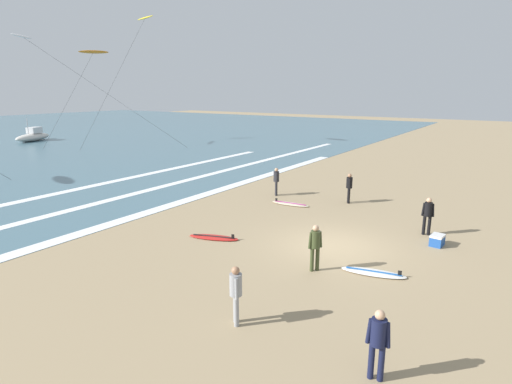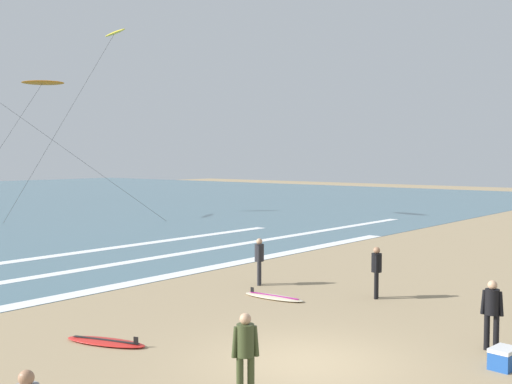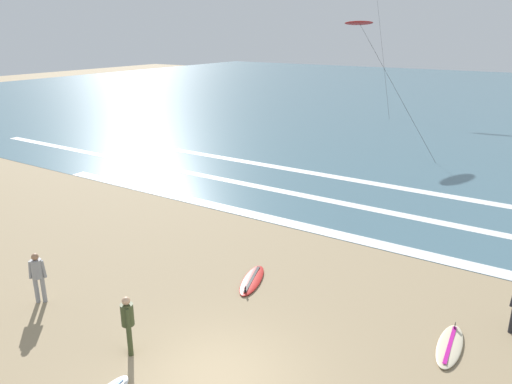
# 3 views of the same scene
# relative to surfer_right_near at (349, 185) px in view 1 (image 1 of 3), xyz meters

# --- Properties ---
(ground_plane) EXTENTS (160.00, 160.00, 0.00)m
(ground_plane) POSITION_rel_surfer_right_near_xyz_m (-6.38, -1.87, -0.96)
(ground_plane) COLOR #9E8763
(wave_foam_shoreline) EXTENTS (37.18, 0.77, 0.01)m
(wave_foam_shoreline) POSITION_rel_surfer_right_near_xyz_m (-5.02, 7.57, -0.94)
(wave_foam_shoreline) COLOR white
(wave_foam_shoreline) RESTS_ON ocean_surface
(wave_foam_mid_break) EXTENTS (58.38, 0.61, 0.01)m
(wave_foam_mid_break) POSITION_rel_surfer_right_near_xyz_m (-6.55, 11.13, -0.94)
(wave_foam_mid_break) COLOR white
(wave_foam_mid_break) RESTS_ON ocean_surface
(wave_foam_outer_break) EXTENTS (38.64, 0.68, 0.01)m
(wave_foam_outer_break) POSITION_rel_surfer_right_near_xyz_m (-6.68, 14.94, -0.94)
(wave_foam_outer_break) COLOR white
(wave_foam_outer_break) RESTS_ON ocean_surface
(surfer_right_near) EXTENTS (0.50, 0.32, 1.60)m
(surfer_right_near) POSITION_rel_surfer_right_near_xyz_m (0.00, 0.00, 0.00)
(surfer_right_near) COLOR black
(surfer_right_near) RESTS_ON ground
(surfer_mid_group) EXTENTS (0.47, 0.36, 1.60)m
(surfer_mid_group) POSITION_rel_surfer_right_near_xyz_m (-0.74, 4.08, 0.00)
(surfer_mid_group) COLOR #232328
(surfer_mid_group) RESTS_ON ground
(surfer_background_far) EXTENTS (0.32, 0.52, 1.60)m
(surfer_background_far) POSITION_rel_surfer_right_near_xyz_m (-12.98, -5.67, 0.00)
(surfer_background_far) COLOR #141938
(surfer_background_far) RESTS_ON ground
(surfer_left_near) EXTENTS (0.44, 0.41, 1.60)m
(surfer_left_near) POSITION_rel_surfer_right_near_xyz_m (-12.89, -2.00, 0.00)
(surfer_left_near) COLOR gray
(surfer_left_near) RESTS_ON ground
(surfer_left_far) EXTENTS (0.45, 0.39, 1.60)m
(surfer_left_far) POSITION_rel_surfer_right_near_xyz_m (-8.80, -2.25, 0.00)
(surfer_left_far) COLOR #384223
(surfer_left_far) RESTS_ON ground
(surfer_foreground_main) EXTENTS (0.32, 0.52, 1.60)m
(surfer_foreground_main) POSITION_rel_surfer_right_near_xyz_m (-3.00, -4.58, 0.00)
(surfer_foreground_main) COLOR black
(surfer_foreground_main) RESTS_ON ground
(surfboard_foreground_flat) EXTENTS (1.02, 2.18, 0.25)m
(surfboard_foreground_flat) POSITION_rel_surfer_right_near_xyz_m (-7.97, -3.99, -0.91)
(surfboard_foreground_flat) COLOR silver
(surfboard_foreground_flat) RESTS_ON ground
(surfboard_near_water) EXTENTS (0.75, 2.14, 0.25)m
(surfboard_near_water) POSITION_rel_surfer_right_near_xyz_m (-2.05, 2.43, -0.91)
(surfboard_near_water) COLOR beige
(surfboard_near_water) RESTS_ON ground
(surfboard_right_spare) EXTENTS (1.24, 2.18, 0.25)m
(surfboard_right_spare) POSITION_rel_surfer_right_near_xyz_m (-8.27, 2.53, -0.91)
(surfboard_right_spare) COLOR red
(surfboard_right_spare) RESTS_ON ground
(kite_white_low_near) EXTENTS (10.63, 14.22, 11.29)m
(kite_white_low_near) POSITION_rel_surfer_right_near_xyz_m (2.68, 35.43, 10.01)
(kite_white_low_near) COLOR white
(kite_white_low_near) RESTS_ON ground
(kite_orange_high_left) EXTENTS (8.60, 2.72, 10.24)m
(kite_orange_high_left) POSITION_rel_surfer_right_near_xyz_m (9.60, 34.10, 9.01)
(kite_orange_high_left) COLOR orange
(kite_orange_high_left) RESTS_ON ground
(kite_yellow_mid_center) EXTENTS (8.07, 4.26, 13.36)m
(kite_yellow_mid_center) POSITION_rel_surfer_right_near_xyz_m (11.07, 27.16, 12.10)
(kite_yellow_mid_center) COLOR yellow
(kite_yellow_mid_center) RESTS_ON ground
(offshore_boat) EXTENTS (5.46, 3.53, 2.70)m
(offshore_boat) POSITION_rel_surfer_right_near_xyz_m (5.71, 41.66, -0.40)
(offshore_boat) COLOR beige
(offshore_boat) RESTS_ON ground
(cooler_box) EXTENTS (0.65, 0.51, 0.44)m
(cooler_box) POSITION_rel_surfer_right_near_xyz_m (-4.07, -5.22, -0.74)
(cooler_box) COLOR #1E4C9E
(cooler_box) RESTS_ON ground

